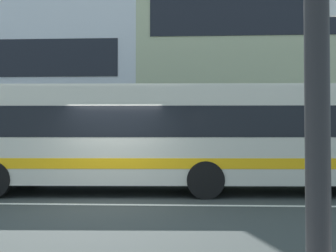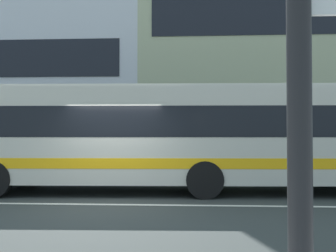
{
  "view_description": "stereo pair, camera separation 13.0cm",
  "coord_description": "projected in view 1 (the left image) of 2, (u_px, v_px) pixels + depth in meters",
  "views": [
    {
      "loc": [
        1.85,
        -9.02,
        1.7
      ],
      "look_at": [
        1.34,
        2.48,
        1.97
      ],
      "focal_mm": 39.96,
      "sensor_mm": 36.0,
      "label": 1
    },
    {
      "loc": [
        1.98,
        -9.01,
        1.7
      ],
      "look_at": [
        1.34,
        2.48,
        1.97
      ],
      "focal_mm": 39.96,
      "sensor_mm": 36.0,
      "label": 2
    }
  ],
  "objects": [
    {
      "name": "apartment_block_right",
      "position": [
        287.0,
        54.0,
        24.26
      ],
      "size": [
        18.23,
        11.5,
        13.9
      ],
      "color": "#B3B990",
      "rests_on": "ground_plane"
    },
    {
      "name": "lane_centre_line",
      "position": [
        108.0,
        205.0,
        9.05
      ],
      "size": [
        60.0,
        0.16,
        0.01
      ],
      "primitive_type": "cube",
      "color": "silver",
      "rests_on": "ground_plane"
    },
    {
      "name": "transit_bus",
      "position": [
        177.0,
        135.0,
        11.11
      ],
      "size": [
        11.94,
        2.98,
        3.08
      ],
      "color": "beige",
      "rests_on": "ground_plane"
    },
    {
      "name": "ground_plane",
      "position": [
        108.0,
        205.0,
        9.05
      ],
      "size": [
        160.0,
        160.0,
        0.0
      ],
      "primitive_type": "plane",
      "color": "#323836"
    }
  ]
}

